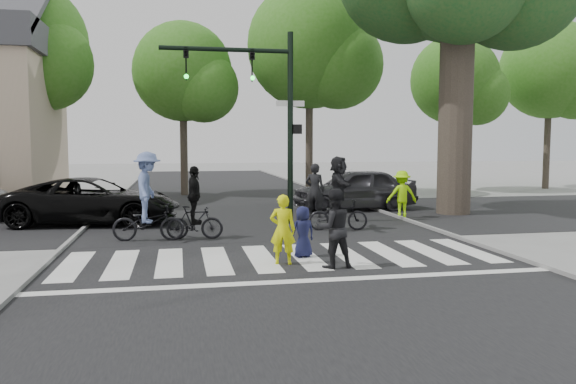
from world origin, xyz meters
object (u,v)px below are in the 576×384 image
object	(u,v)px
traffic_signal	(264,100)
pedestrian_woman	(283,230)
pedestrian_child	(303,232)
car_grey	(354,189)
pedestrian_adult	(333,228)
cyclist_left	(148,202)
car_suv	(93,201)
cyclist_right	(338,197)
cyclist_mid	(194,209)

from	to	relation	value
traffic_signal	pedestrian_woman	bearing A→B (deg)	-94.79
pedestrian_child	car_grey	distance (m)	9.15
pedestrian_woman	pedestrian_child	bearing A→B (deg)	-115.96
pedestrian_adult	car_grey	xyz separation A→B (m)	(3.48, 9.44, -0.02)
traffic_signal	cyclist_left	size ratio (longest dim) A/B	2.56
pedestrian_child	car_suv	world-z (taller)	car_suv
pedestrian_adult	cyclist_right	world-z (taller)	cyclist_right
traffic_signal	cyclist_right	world-z (taller)	traffic_signal
pedestrian_woman	car_suv	bearing A→B (deg)	-39.43
pedestrian_woman	pedestrian_child	size ratio (longest dim) A/B	1.29
cyclist_right	traffic_signal	bearing A→B (deg)	140.20
pedestrian_adult	car_suv	xyz separation A→B (m)	(-5.76, 7.43, -0.08)
cyclist_mid	car_grey	size ratio (longest dim) A/B	0.42
pedestrian_child	cyclist_right	xyz separation A→B (m)	(1.87, 3.61, 0.39)
pedestrian_woman	pedestrian_child	distance (m)	0.88
pedestrian_woman	cyclist_mid	world-z (taller)	cyclist_mid
cyclist_left	car_grey	size ratio (longest dim) A/B	0.50
cyclist_left	cyclist_right	bearing A→B (deg)	8.14
pedestrian_adult	pedestrian_woman	bearing A→B (deg)	-33.02
cyclist_left	pedestrian_woman	bearing A→B (deg)	-49.84
cyclist_right	car_suv	distance (m)	7.73
traffic_signal	cyclist_left	xyz separation A→B (m)	(-3.43, -2.40, -2.88)
pedestrian_woman	traffic_signal	bearing A→B (deg)	-78.91
pedestrian_child	car_suv	bearing A→B (deg)	-63.94
cyclist_left	cyclist_right	xyz separation A→B (m)	(5.39, 0.77, -0.04)
cyclist_left	car_suv	size ratio (longest dim) A/B	0.44
traffic_signal	cyclist_mid	distance (m)	4.49
cyclist_right	car_grey	world-z (taller)	cyclist_right
pedestrian_child	pedestrian_adult	bearing A→B (deg)	94.05
pedestrian_adult	car_grey	distance (m)	10.06
car_grey	pedestrian_adult	bearing A→B (deg)	-24.07
traffic_signal	car_suv	world-z (taller)	traffic_signal
pedestrian_woman	pedestrian_child	xyz separation A→B (m)	(0.58, 0.65, -0.17)
cyclist_mid	car_suv	bearing A→B (deg)	131.92
car_suv	car_grey	xyz separation A→B (m)	(9.24, 2.00, 0.06)
cyclist_left	car_grey	distance (m)	9.18
cyclist_right	car_grey	distance (m)	5.09
pedestrian_woman	cyclist_right	xyz separation A→B (m)	(2.45, 4.25, 0.23)
pedestrian_child	cyclist_mid	bearing A→B (deg)	-65.64
pedestrian_woman	car_grey	bearing A→B (deg)	-100.54
traffic_signal	cyclist_right	xyz separation A→B (m)	(1.96, -1.63, -2.93)
pedestrian_woman	cyclist_mid	bearing A→B (deg)	-47.86
traffic_signal	car_suv	xyz separation A→B (m)	(-5.29, 1.04, -3.16)
traffic_signal	car_suv	bearing A→B (deg)	168.86
cyclist_right	car_grey	bearing A→B (deg)	67.00
traffic_signal	pedestrian_adult	distance (m)	7.11
cyclist_mid	cyclist_right	distance (m)	4.26
pedestrian_child	car_grey	xyz separation A→B (m)	(3.86, 8.29, 0.22)
traffic_signal	cyclist_right	distance (m)	3.88
traffic_signal	pedestrian_woman	xyz separation A→B (m)	(-0.49, -5.89, -3.15)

